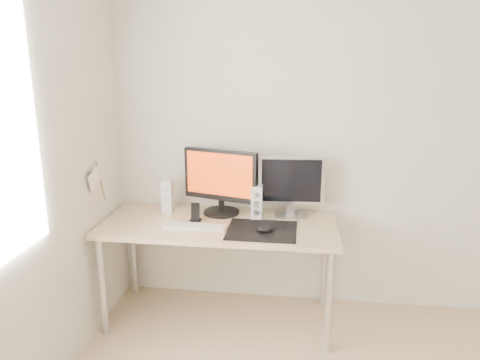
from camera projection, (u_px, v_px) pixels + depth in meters
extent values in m
plane|color=white|center=(358.00, 141.00, 3.28)|extent=(3.50, 0.00, 3.50)
cube|color=black|center=(262.00, 230.00, 3.04)|extent=(0.45, 0.40, 0.00)
ellipsoid|color=black|center=(265.00, 229.00, 3.00)|extent=(0.10, 0.06, 0.04)
cube|color=#D1B587|center=(219.00, 225.00, 3.18)|extent=(1.60, 0.70, 0.03)
cylinder|color=silver|center=(102.00, 287.00, 3.10)|extent=(0.05, 0.05, 0.70)
cylinder|color=silver|center=(329.00, 302.00, 2.91)|extent=(0.05, 0.05, 0.70)
cylinder|color=silver|center=(133.00, 251.00, 3.65)|extent=(0.05, 0.05, 0.70)
cylinder|color=silver|center=(325.00, 262.00, 3.46)|extent=(0.05, 0.05, 0.70)
cylinder|color=black|center=(221.00, 212.00, 3.37)|extent=(0.32, 0.32, 0.02)
cylinder|color=black|center=(221.00, 203.00, 3.35)|extent=(0.05, 0.05, 0.12)
cube|color=black|center=(221.00, 175.00, 3.28)|extent=(0.54, 0.19, 0.36)
cube|color=#DA500B|center=(219.00, 175.00, 3.26)|extent=(0.48, 0.14, 0.30)
cube|color=#ADADAF|center=(290.00, 215.00, 3.30)|extent=(0.23, 0.17, 0.01)
cube|color=#B6B5B8|center=(290.00, 207.00, 3.29)|extent=(0.05, 0.04, 0.10)
cube|color=silver|center=(291.00, 180.00, 3.24)|extent=(0.45, 0.07, 0.34)
cube|color=black|center=(291.00, 181.00, 3.22)|extent=(0.41, 0.03, 0.30)
cube|color=white|center=(168.00, 196.00, 3.36)|extent=(0.08, 0.09, 0.24)
cylinder|color=silver|center=(166.00, 207.00, 3.34)|extent=(0.05, 0.01, 0.05)
cylinder|color=silver|center=(166.00, 198.00, 3.32)|extent=(0.05, 0.01, 0.05)
cylinder|color=silver|center=(166.00, 189.00, 3.30)|extent=(0.05, 0.01, 0.05)
cube|color=silver|center=(257.00, 202.00, 3.24)|extent=(0.08, 0.09, 0.24)
cylinder|color=silver|center=(256.00, 213.00, 3.21)|extent=(0.05, 0.01, 0.05)
cylinder|color=silver|center=(256.00, 204.00, 3.20)|extent=(0.05, 0.01, 0.05)
cylinder|color=silver|center=(256.00, 195.00, 3.18)|extent=(0.05, 0.01, 0.05)
cube|color=silver|center=(195.00, 227.00, 3.09)|extent=(0.43, 0.15, 0.01)
cube|color=silver|center=(195.00, 226.00, 3.09)|extent=(0.41, 0.13, 0.01)
cube|color=black|center=(196.00, 220.00, 3.20)|extent=(0.07, 0.06, 0.02)
cube|color=black|center=(195.00, 211.00, 3.18)|extent=(0.06, 0.03, 0.12)
cylinder|color=#A57F54|center=(100.00, 181.00, 3.13)|extent=(0.01, 0.10, 0.29)
cube|color=white|center=(94.00, 178.00, 3.03)|extent=(0.00, 0.19, 0.15)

